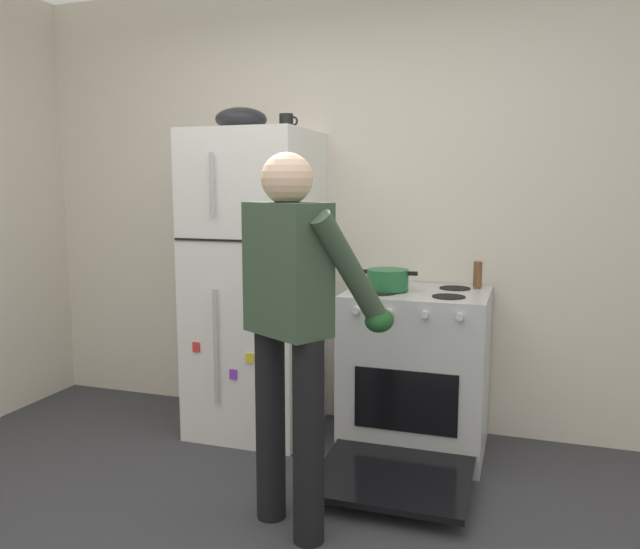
# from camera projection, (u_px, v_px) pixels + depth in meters

# --- Properties ---
(kitchen_wall_back) EXTENTS (6.00, 0.10, 2.70)m
(kitchen_wall_back) POSITION_uv_depth(u_px,v_px,m) (357.00, 205.00, 3.87)
(kitchen_wall_back) COLOR silver
(kitchen_wall_back) RESTS_ON ground
(refrigerator) EXTENTS (0.68, 0.72, 1.78)m
(refrigerator) POSITION_uv_depth(u_px,v_px,m) (256.00, 284.00, 3.74)
(refrigerator) COLOR white
(refrigerator) RESTS_ON ground
(stove_range) EXTENTS (0.76, 1.21, 0.90)m
(stove_range) POSITION_uv_depth(u_px,v_px,m) (416.00, 373.00, 3.48)
(stove_range) COLOR silver
(stove_range) RESTS_ON ground
(person_cook) EXTENTS (0.63, 0.66, 1.60)m
(person_cook) POSITION_uv_depth(u_px,v_px,m) (294.00, 311.00, 2.60)
(person_cook) COLOR black
(person_cook) RESTS_ON ground
(red_pot) EXTENTS (0.33, 0.23, 0.11)m
(red_pot) POSITION_uv_depth(u_px,v_px,m) (388.00, 280.00, 3.43)
(red_pot) COLOR #236638
(red_pot) RESTS_ON stove_range
(coffee_mug) EXTENTS (0.11, 0.08, 0.10)m
(coffee_mug) POSITION_uv_depth(u_px,v_px,m) (287.00, 122.00, 3.60)
(coffee_mug) COLOR black
(coffee_mug) RESTS_ON refrigerator
(pepper_mill) EXTENTS (0.05, 0.05, 0.14)m
(pepper_mill) POSITION_uv_depth(u_px,v_px,m) (478.00, 274.00, 3.52)
(pepper_mill) COLOR brown
(pepper_mill) RESTS_ON stove_range
(mixing_bowl) EXTENTS (0.30, 0.30, 0.13)m
(mixing_bowl) POSITION_uv_depth(u_px,v_px,m) (241.00, 119.00, 3.63)
(mixing_bowl) COLOR black
(mixing_bowl) RESTS_ON refrigerator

